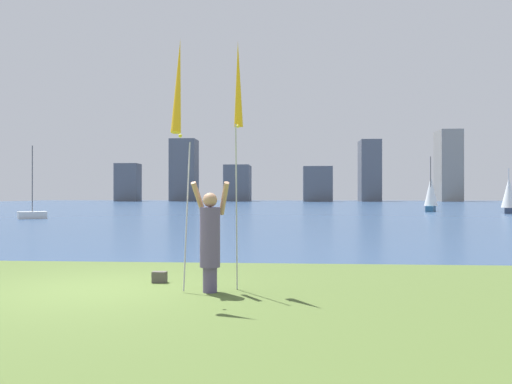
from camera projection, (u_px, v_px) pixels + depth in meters
name	position (u px, v px, depth m)	size (l,w,h in m)	color
ground	(264.00, 209.00, 59.87)	(120.00, 138.00, 0.12)	#475B28
person	(210.00, 238.00, 8.69)	(0.68, 0.50, 1.86)	#594C72
kite_flag_left	(178.00, 90.00, 8.24)	(0.16, 1.20, 4.16)	#B2B2B7
kite_flag_right	(238.00, 89.00, 9.11)	(0.16, 0.55, 4.34)	#B2B2B7
bag	(160.00, 277.00, 9.62)	(0.26, 0.16, 0.21)	#4C4742
sailboat_1	(431.00, 194.00, 48.76)	(1.62, 2.53, 5.16)	#2D6084
sailboat_2	(509.00, 195.00, 44.11)	(1.63, 2.50, 3.83)	#333D51
sailboat_4	(32.00, 214.00, 34.39)	(1.98, 1.76, 4.86)	silver
skyline_tower_0	(128.00, 182.00, 115.49)	(5.05, 4.33, 8.40)	#565B66
skyline_tower_1	(184.00, 170.00, 117.57)	(5.74, 5.84, 13.99)	#565B66
skyline_tower_2	(238.00, 183.00, 116.81)	(5.63, 7.82, 8.07)	#565B66
skyline_tower_3	(318.00, 184.00, 110.79)	(6.15, 4.78, 7.50)	#565B66
skyline_tower_4	(369.00, 171.00, 113.01)	(4.31, 6.71, 13.31)	#565B66
skyline_tower_5	(448.00, 166.00, 113.90)	(4.66, 6.55, 15.59)	gray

